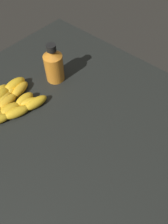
% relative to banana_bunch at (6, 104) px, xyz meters
% --- Properties ---
extents(ground_plane, '(0.96, 0.78, 0.04)m').
position_rel_banana_bunch_xyz_m(ground_plane, '(0.22, 0.11, -0.03)').
color(ground_plane, black).
extents(banana_bunch, '(0.17, 0.22, 0.04)m').
position_rel_banana_bunch_xyz_m(banana_bunch, '(0.00, 0.00, 0.00)').
color(banana_bunch, gold).
rests_on(banana_bunch, ground_plane).
extents(honey_bottle, '(0.07, 0.07, 0.14)m').
position_rel_banana_bunch_xyz_m(honey_bottle, '(0.02, 0.20, 0.05)').
color(honey_bottle, orange).
rests_on(honey_bottle, ground_plane).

